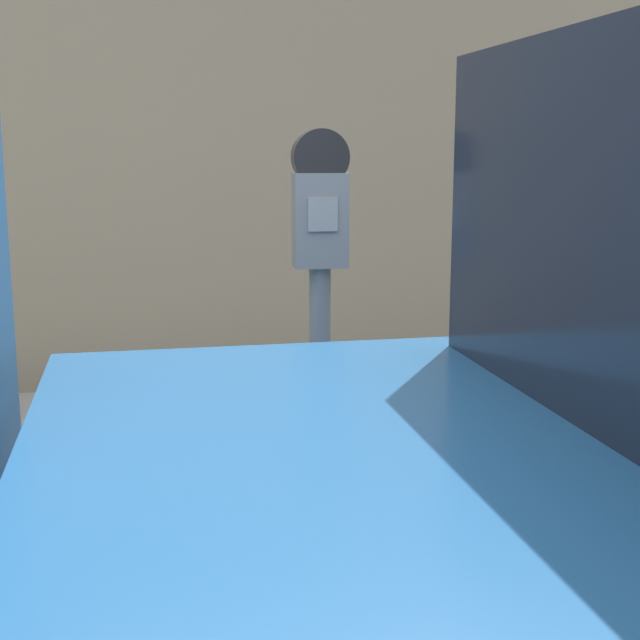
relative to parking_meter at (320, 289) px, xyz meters
The scene contains 2 objects.
sidewalk 1.64m from the parking_meter, 99.85° to the left, with size 24.00×2.80×0.13m.
parking_meter is the anchor object (origin of this frame).
Camera 1 is at (-0.22, -1.86, 1.60)m, focal length 50.00 mm.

